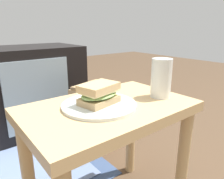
# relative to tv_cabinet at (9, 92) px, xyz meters

# --- Properties ---
(side_table) EXTENTS (0.56, 0.36, 0.46)m
(side_table) POSITION_rel_tv_cabinet_xyz_m (0.11, -0.95, 0.08)
(side_table) COLOR tan
(side_table) RESTS_ON ground
(tv_cabinet) EXTENTS (0.96, 0.46, 0.58)m
(tv_cabinet) POSITION_rel_tv_cabinet_xyz_m (0.00, 0.00, 0.00)
(tv_cabinet) COLOR black
(tv_cabinet) RESTS_ON ground
(area_rug) EXTENTS (0.94, 0.68, 0.01)m
(area_rug) POSITION_rel_tv_cabinet_xyz_m (-0.17, -0.46, -0.29)
(area_rug) COLOR #384C72
(area_rug) RESTS_ON ground
(plate) EXTENTS (0.24, 0.24, 0.01)m
(plate) POSITION_rel_tv_cabinet_xyz_m (0.07, -0.94, 0.17)
(plate) COLOR silver
(plate) RESTS_ON side_table
(sandwich_front) EXTENTS (0.15, 0.11, 0.07)m
(sandwich_front) POSITION_rel_tv_cabinet_xyz_m (0.07, -0.94, 0.21)
(sandwich_front) COLOR tan
(sandwich_front) RESTS_ON plate
(beer_glass) EXTENTS (0.07, 0.07, 0.14)m
(beer_glass) POSITION_rel_tv_cabinet_xyz_m (0.31, -1.00, 0.24)
(beer_glass) COLOR silver
(beer_glass) RESTS_ON side_table
(paper_bag) EXTENTS (0.27, 0.23, 0.40)m
(paper_bag) POSITION_rel_tv_cabinet_xyz_m (0.34, -0.51, -0.09)
(paper_bag) COLOR tan
(paper_bag) RESTS_ON ground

